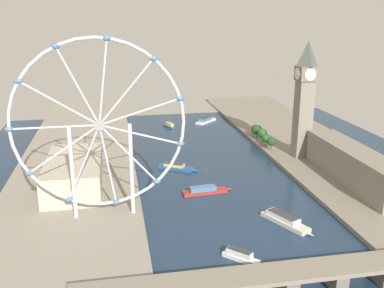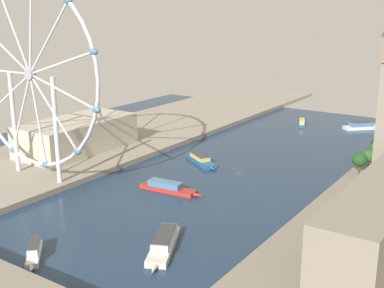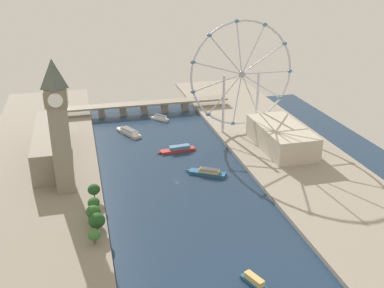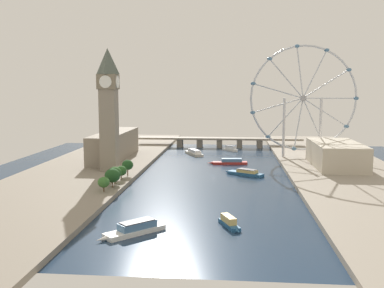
{
  "view_description": "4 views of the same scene",
  "coord_description": "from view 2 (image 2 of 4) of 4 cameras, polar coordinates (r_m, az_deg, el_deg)",
  "views": [
    {
      "loc": [
        69.49,
        312.23,
        116.23
      ],
      "look_at": [
        8.34,
        -16.67,
        13.84
      ],
      "focal_mm": 40.17,
      "sensor_mm": 36.0,
      "label": 1
    },
    {
      "loc": [
        -131.15,
        242.56,
        89.46
      ],
      "look_at": [
        13.71,
        27.94,
        19.12
      ],
      "focal_mm": 47.04,
      "sensor_mm": 36.0,
      "label": 2
    },
    {
      "loc": [
        -64.26,
        -296.98,
        155.49
      ],
      "look_at": [
        22.93,
        44.04,
        8.76
      ],
      "focal_mm": 42.4,
      "sensor_mm": 36.0,
      "label": 3
    },
    {
      "loc": [
        13.53,
        -332.93,
        66.39
      ],
      "look_at": [
        -23.08,
        73.68,
        14.63
      ],
      "focal_mm": 41.44,
      "sensor_mm": 36.0,
      "label": 4
    }
  ],
  "objects": [
    {
      "name": "ground_plane",
      "position": [
        289.9,
        5.35,
        -2.84
      ],
      "size": [
        371.94,
        371.94,
        0.0
      ],
      "primitive_type": "plane",
      "color": "#1E334C"
    },
    {
      "name": "riverbank_right",
      "position": [
        347.07,
        -9.4,
        0.31
      ],
      "size": [
        90.0,
        520.0,
        3.0
      ],
      "primitive_type": "cube",
      "color": "gray",
      "rests_on": "ground_plane"
    },
    {
      "name": "parliament_block",
      "position": [
        203.41,
        20.76,
        -7.35
      ],
      "size": [
        22.0,
        103.54,
        23.82
      ],
      "primitive_type": "cube",
      "color": "gray",
      "rests_on": "riverbank_left"
    },
    {
      "name": "tree_row_embankment",
      "position": [
        309.89,
        20.08,
        -0.55
      ],
      "size": [
        10.98,
        59.32,
        12.38
      ],
      "color": "#513823",
      "rests_on": "riverbank_left"
    },
    {
      "name": "ferris_wheel",
      "position": [
        267.75,
        -17.86,
        7.36
      ],
      "size": [
        97.36,
        3.2,
        102.31
      ],
      "color": "silver",
      "rests_on": "riverbank_right"
    },
    {
      "name": "riverside_hall",
      "position": [
        321.24,
        -12.91,
        0.99
      ],
      "size": [
        36.16,
        73.33,
        19.52
      ],
      "primitive_type": "cube",
      "color": "#BCB29E",
      "rests_on": "riverbank_right"
    },
    {
      "name": "tour_boat_0",
      "position": [
        299.18,
        1.03,
        -1.81
      ],
      "size": [
        30.68,
        21.61,
        4.96
      ],
      "rotation": [
        0.0,
        0.0,
        2.58
      ],
      "color": "#235684",
      "rests_on": "ground_plane"
    },
    {
      "name": "tour_boat_1",
      "position": [
        196.44,
        -3.24,
        -11.16
      ],
      "size": [
        20.89,
        35.47,
        5.63
      ],
      "rotation": [
        0.0,
        0.0,
        2.02
      ],
      "color": "beige",
      "rests_on": "ground_plane"
    },
    {
      "name": "tour_boat_2",
      "position": [
        199.05,
        -17.47,
        -11.52
      ],
      "size": [
        18.38,
        18.31,
        5.56
      ],
      "rotation": [
        0.0,
        0.0,
        2.36
      ],
      "color": "white",
      "rests_on": "ground_plane"
    },
    {
      "name": "tour_boat_3",
      "position": [
        404.66,
        12.35,
        2.38
      ],
      "size": [
        11.22,
        21.05,
        5.07
      ],
      "rotation": [
        0.0,
        0.0,
        5.1
      ],
      "color": "#235684",
      "rests_on": "ground_plane"
    },
    {
      "name": "tour_boat_4",
      "position": [
        254.27,
        -2.76,
        -4.93
      ],
      "size": [
        35.52,
        9.56,
        5.0
      ],
      "rotation": [
        0.0,
        0.0,
        3.23
      ],
      "color": "#B22D28",
      "rests_on": "ground_plane"
    },
    {
      "name": "tour_boat_5",
      "position": [
        404.91,
        18.77,
        1.96
      ],
      "size": [
        27.97,
        27.92,
        5.8
      ],
      "rotation": [
        0.0,
        0.0,
        3.93
      ],
      "color": "white",
      "rests_on": "ground_plane"
    }
  ]
}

